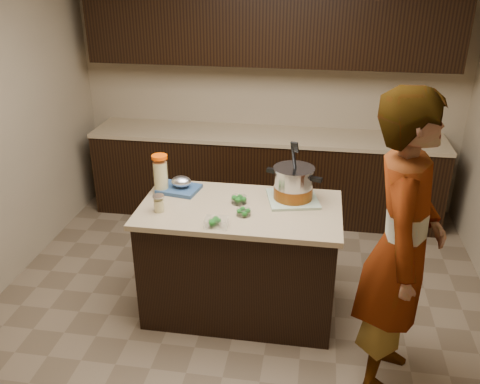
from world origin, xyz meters
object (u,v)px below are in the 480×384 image
object	(u,v)px
lemonade_pitcher	(161,175)
stock_pot	(293,185)
island	(240,259)
person	(401,249)

from	to	relation	value
lemonade_pitcher	stock_pot	bearing A→B (deg)	0.31
island	stock_pot	distance (m)	0.70
lemonade_pitcher	person	world-z (taller)	person
island	lemonade_pitcher	size ratio (longest dim) A/B	4.98
person	lemonade_pitcher	bearing A→B (deg)	78.55
stock_pot	lemonade_pitcher	size ratio (longest dim) A/B	1.48
island	person	distance (m)	1.30
stock_pot	person	bearing A→B (deg)	-27.86
stock_pot	lemonade_pitcher	xyz separation A→B (m)	(-1.01, -0.01, 0.02)
island	stock_pot	bearing A→B (deg)	25.63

